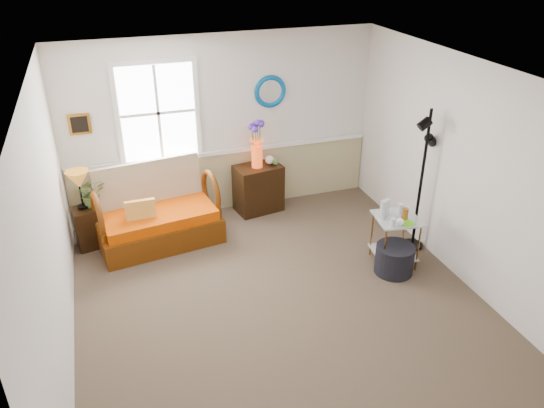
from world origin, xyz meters
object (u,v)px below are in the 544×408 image
object	(u,v)px
loveseat	(157,207)
floor_lamp	(421,182)
side_table	(394,240)
lamp_stand	(88,228)
cabinet	(258,188)
ottoman	(394,259)

from	to	relation	value
loveseat	floor_lamp	xyz separation A→B (m)	(3.21, -1.21, 0.44)
loveseat	side_table	size ratio (longest dim) A/B	2.41
loveseat	lamp_stand	world-z (taller)	loveseat
loveseat	lamp_stand	xyz separation A→B (m)	(-0.91, 0.17, -0.24)
cabinet	side_table	bearing A→B (deg)	-67.28
side_table	floor_lamp	bearing A→B (deg)	30.01
ottoman	floor_lamp	bearing A→B (deg)	39.29
side_table	floor_lamp	xyz separation A→B (m)	(0.46, 0.27, 0.63)
lamp_stand	floor_lamp	bearing A→B (deg)	-18.52
cabinet	floor_lamp	distance (m)	2.42
lamp_stand	cabinet	size ratio (longest dim) A/B	0.79
floor_lamp	side_table	bearing A→B (deg)	-147.09
lamp_stand	ottoman	world-z (taller)	lamp_stand
cabinet	floor_lamp	world-z (taller)	floor_lamp
cabinet	side_table	size ratio (longest dim) A/B	1.09
floor_lamp	ottoman	distance (m)	1.05
floor_lamp	ottoman	world-z (taller)	floor_lamp
cabinet	ottoman	xyz separation A→B (m)	(1.11, -2.11, -0.18)
loveseat	cabinet	xyz separation A→B (m)	(1.55, 0.44, -0.16)
side_table	cabinet	bearing A→B (deg)	121.98
cabinet	ottoman	distance (m)	2.39
floor_lamp	ottoman	size ratio (longest dim) A/B	4.01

